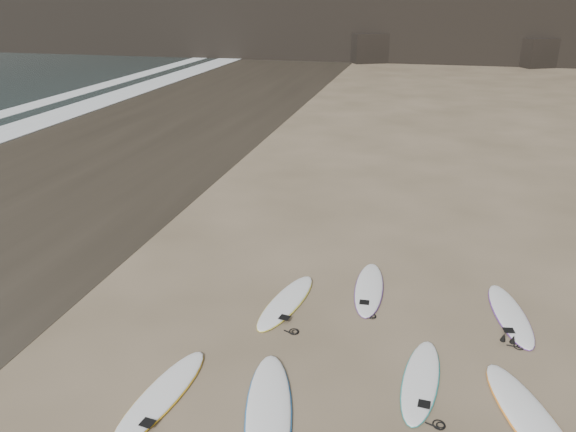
# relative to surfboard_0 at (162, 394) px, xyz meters

# --- Properties ---
(ground) EXTENTS (240.00, 240.00, 0.00)m
(ground) POSITION_rel_surfboard_0_xyz_m (4.08, 0.85, -0.04)
(ground) COLOR #897559
(ground) RESTS_ON ground
(wet_sand) EXTENTS (12.00, 200.00, 0.01)m
(wet_sand) POSITION_rel_surfboard_0_xyz_m (-8.92, 10.85, -0.04)
(wet_sand) COLOR #383026
(wet_sand) RESTS_ON ground
(surfboard_0) EXTENTS (0.90, 2.45, 0.09)m
(surfboard_0) POSITION_rel_surfboard_0_xyz_m (0.00, 0.00, 0.00)
(surfboard_0) COLOR white
(surfboard_0) RESTS_ON ground
(surfboard_1) EXTENTS (1.31, 2.86, 0.10)m
(surfboard_1) POSITION_rel_surfboard_0_xyz_m (1.73, 0.02, 0.01)
(surfboard_1) COLOR white
(surfboard_1) RESTS_ON ground
(surfboard_2) EXTENTS (0.75, 2.30, 0.08)m
(surfboard_2) POSITION_rel_surfboard_0_xyz_m (3.92, 1.33, -0.00)
(surfboard_2) COLOR white
(surfboard_2) RESTS_ON ground
(surfboard_3) EXTENTS (1.56, 2.82, 0.10)m
(surfboard_3) POSITION_rel_surfboard_0_xyz_m (5.54, 0.71, 0.01)
(surfboard_3) COLOR white
(surfboard_3) RESTS_ON ground
(surfboard_5) EXTENTS (1.00, 2.43, 0.09)m
(surfboard_5) POSITION_rel_surfboard_0_xyz_m (1.22, 3.20, -0.00)
(surfboard_5) COLOR white
(surfboard_5) RESTS_ON ground
(surfboard_6) EXTENTS (0.67, 2.38, 0.08)m
(surfboard_6) POSITION_rel_surfboard_0_xyz_m (2.79, 4.14, -0.00)
(surfboard_6) COLOR white
(surfboard_6) RESTS_ON ground
(surfboard_7) EXTENTS (0.93, 2.42, 0.08)m
(surfboard_7) POSITION_rel_surfboard_0_xyz_m (5.57, 3.75, -0.00)
(surfboard_7) COLOR white
(surfboard_7) RESTS_ON ground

